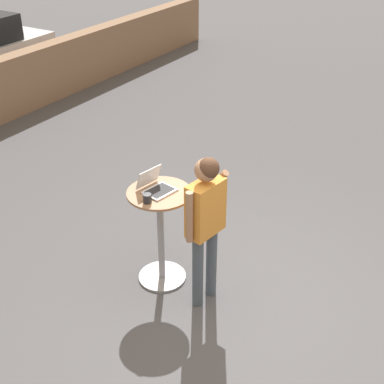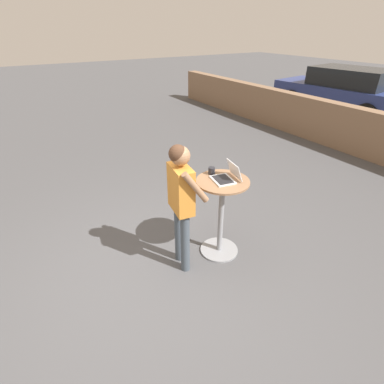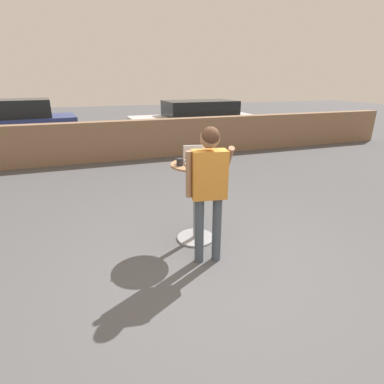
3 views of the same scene
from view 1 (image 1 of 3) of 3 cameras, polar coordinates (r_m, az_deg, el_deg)
The scene contains 5 objects.
ground_plane at distance 5.56m, azimuth 4.72°, elevation -12.36°, with size 50.00×50.00×0.00m, color #4C4C4F.
cafe_table at distance 5.54m, azimuth -3.37°, elevation -3.97°, with size 0.66×0.66×1.09m.
laptop at distance 5.30m, azimuth -3.89°, elevation 0.63°, with size 0.35×0.36×0.22m.
coffee_mug at distance 5.12m, azimuth -4.79°, elevation -0.67°, with size 0.12×0.08×0.09m.
standing_person at distance 5.03m, azimuth 1.45°, elevation -2.43°, with size 0.56×0.33×1.64m.
Camera 1 is at (-3.67, -1.75, 3.79)m, focal length 50.00 mm.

